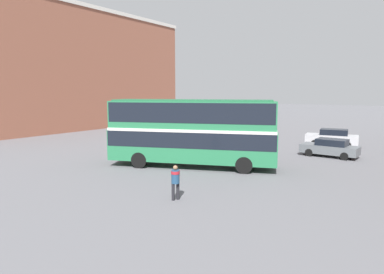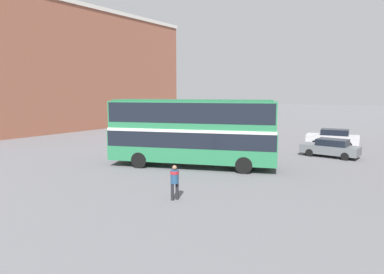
% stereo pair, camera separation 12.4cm
% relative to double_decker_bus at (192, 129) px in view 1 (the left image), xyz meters
% --- Properties ---
extents(ground_plane, '(240.00, 240.00, 0.00)m').
position_rel_double_decker_bus_xyz_m(ground_plane, '(-0.51, 0.62, -2.67)').
color(ground_plane, slate).
extents(building_row_left, '(11.50, 34.74, 16.48)m').
position_rel_double_decker_bus_xyz_m(building_row_left, '(-29.82, 12.19, 5.58)').
color(building_row_left, '#935642').
rests_on(building_row_left, ground_plane).
extents(double_decker_bus, '(11.56, 6.66, 4.64)m').
position_rel_double_decker_bus_xyz_m(double_decker_bus, '(0.00, 0.00, 0.00)').
color(double_decker_bus, '#287A4C').
rests_on(double_decker_bus, ground_plane).
extents(pedestrian_foreground, '(0.55, 0.55, 1.70)m').
position_rel_double_decker_bus_xyz_m(pedestrian_foreground, '(3.53, -6.42, -1.63)').
color(pedestrian_foreground, '#232328').
rests_on(pedestrian_foreground, ground_plane).
extents(parked_car_kerb_near, '(4.90, 2.55, 1.63)m').
position_rel_double_decker_bus_xyz_m(parked_car_kerb_near, '(5.73, 15.14, -1.85)').
color(parked_car_kerb_near, silver).
rests_on(parked_car_kerb_near, ground_plane).
extents(parked_car_kerb_far, '(4.40, 1.92, 1.44)m').
position_rel_double_decker_bus_xyz_m(parked_car_kerb_far, '(6.90, 9.37, -1.94)').
color(parked_car_kerb_far, slate).
rests_on(parked_car_kerb_far, ground_plane).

